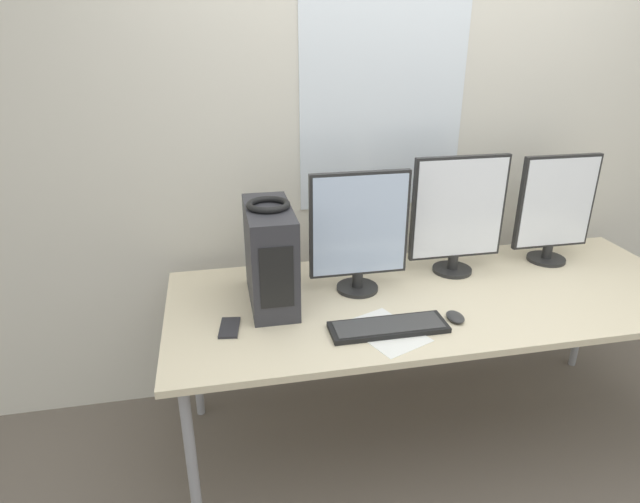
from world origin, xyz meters
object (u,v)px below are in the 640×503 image
at_px(pc_tower, 270,256).
at_px(keyboard, 388,327).
at_px(mouse, 455,317).
at_px(monitor_right_far, 555,208).
at_px(cell_phone, 230,328).
at_px(headphones, 268,205).
at_px(monitor_main, 359,231).
at_px(monitor_right_near, 458,214).

distance_m(pc_tower, keyboard, 0.55).
bearing_deg(pc_tower, mouse, -23.78).
xyz_separation_m(monitor_right_far, cell_phone, (-1.56, -0.34, -0.26)).
height_order(headphones, monitor_main, monitor_main).
relative_size(monitor_main, monitor_right_far, 1.01).
relative_size(monitor_main, cell_phone, 3.44).
bearing_deg(monitor_main, keyboard, -85.32).
height_order(headphones, monitor_right_near, monitor_right_near).
bearing_deg(cell_phone, monitor_right_near, 24.99).
distance_m(mouse, cell_phone, 0.88).
distance_m(monitor_right_near, keyboard, 0.69).
height_order(headphones, cell_phone, headphones).
bearing_deg(monitor_main, pc_tower, -176.32).
height_order(monitor_right_near, cell_phone, monitor_right_near).
distance_m(pc_tower, headphones, 0.22).
bearing_deg(monitor_right_far, monitor_right_near, -177.19).
height_order(monitor_main, keyboard, monitor_main).
height_order(monitor_main, monitor_right_far, monitor_main).
relative_size(pc_tower, keyboard, 0.94).
relative_size(headphones, monitor_main, 0.33).
height_order(pc_tower, keyboard, pc_tower).
relative_size(monitor_right_far, keyboard, 1.16).
xyz_separation_m(headphones, cell_phone, (-0.19, -0.20, -0.42)).
distance_m(monitor_main, mouse, 0.52).
bearing_deg(headphones, monitor_main, 3.55).
xyz_separation_m(monitor_right_near, keyboard, (-0.46, -0.44, -0.27)).
bearing_deg(mouse, cell_phone, 172.97).
bearing_deg(cell_phone, mouse, 1.40).
xyz_separation_m(headphones, monitor_right_near, (0.86, 0.12, -0.14)).
bearing_deg(keyboard, monitor_right_near, 43.73).
distance_m(monitor_main, monitor_right_near, 0.49).
xyz_separation_m(pc_tower, monitor_right_far, (1.37, 0.14, 0.06)).
xyz_separation_m(headphones, mouse, (0.69, -0.30, -0.41)).
bearing_deg(cell_phone, monitor_main, 29.68).
bearing_deg(pc_tower, headphones, 90.00).
xyz_separation_m(monitor_right_near, monitor_right_far, (0.51, 0.02, -0.02)).
height_order(pc_tower, monitor_right_near, monitor_right_near).
bearing_deg(monitor_right_near, monitor_right_far, 2.81).
distance_m(headphones, monitor_right_far, 1.38).
bearing_deg(mouse, keyboard, -176.32).
distance_m(pc_tower, cell_phone, 0.34).
height_order(pc_tower, mouse, pc_tower).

